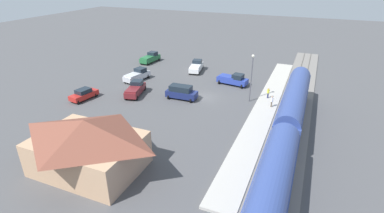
# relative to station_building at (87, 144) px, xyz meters

# --- Properties ---
(ground_plane) EXTENTS (200.00, 200.00, 0.00)m
(ground_plane) POSITION_rel_station_building_xyz_m (-4.00, -22.00, -2.92)
(ground_plane) COLOR #4C4C4F
(railway_track) EXTENTS (4.80, 70.00, 0.30)m
(railway_track) POSITION_rel_station_building_xyz_m (-18.00, -22.00, -2.82)
(railway_track) COLOR slate
(railway_track) RESTS_ON ground
(platform) EXTENTS (3.20, 46.00, 0.30)m
(platform) POSITION_rel_station_building_xyz_m (-14.00, -22.00, -2.77)
(platform) COLOR #B7B2A8
(platform) RESTS_ON ground
(station_building) EXTENTS (11.14, 8.18, 5.60)m
(station_building) POSITION_rel_station_building_xyz_m (0.00, 0.00, 0.00)
(station_building) COLOR tan
(station_building) RESTS_ON ground
(pedestrian_on_platform) EXTENTS (0.36, 0.36, 1.71)m
(pedestrian_on_platform) POSITION_rel_station_building_xyz_m (-14.77, -21.87, -1.64)
(pedestrian_on_platform) COLOR brown
(pedestrian_on_platform) RESTS_ON platform
(pedestrian_waiting_far) EXTENTS (0.36, 0.36, 1.71)m
(pedestrian_waiting_far) POSITION_rel_station_building_xyz_m (-13.73, -25.02, -1.64)
(pedestrian_waiting_far) COLOR #23284C
(pedestrian_waiting_far) RESTS_ON platform
(pickup_white) EXTENTS (2.92, 5.67, 2.14)m
(pickup_white) POSITION_rel_station_building_xyz_m (2.09, -34.00, -1.89)
(pickup_white) COLOR white
(pickup_white) RESTS_ON ground
(pickup_maroon) EXTENTS (3.20, 5.71, 2.14)m
(pickup_maroon) POSITION_rel_station_building_xyz_m (6.61, -18.70, -1.89)
(pickup_maroon) COLOR maroon
(pickup_maroon) RESTS_ON ground
(suv_navy) EXTENTS (4.95, 2.50, 2.22)m
(suv_navy) POSITION_rel_station_building_xyz_m (-1.01, -20.08, -1.77)
(suv_navy) COLOR navy
(suv_navy) RESTS_ON ground
(pickup_silver) EXTENTS (2.91, 5.67, 2.14)m
(pickup_silver) POSITION_rel_station_building_xyz_m (10.15, -24.77, -1.89)
(pickup_silver) COLOR silver
(pickup_silver) RESTS_ON ground
(sedan_red) EXTENTS (2.51, 4.73, 1.74)m
(sedan_red) POSITION_rel_station_building_xyz_m (13.10, -13.91, -2.04)
(sedan_red) COLOR red
(sedan_red) RESTS_ON ground
(pickup_blue) EXTENTS (5.62, 3.07, 2.14)m
(pickup_blue) POSITION_rel_station_building_xyz_m (-6.82, -29.37, -1.89)
(pickup_blue) COLOR #283D9E
(pickup_blue) RESTS_ON ground
(pickup_green) EXTENTS (2.41, 5.55, 2.14)m
(pickup_green) POSITION_rel_station_building_xyz_m (13.90, -36.02, -1.89)
(pickup_green) COLOR #236638
(pickup_green) RESTS_ON ground
(light_pole_near_platform) EXTENTS (0.44, 0.44, 7.46)m
(light_pole_near_platform) POSITION_rel_station_building_xyz_m (-11.20, -23.30, 1.80)
(light_pole_near_platform) COLOR #515156
(light_pole_near_platform) RESTS_ON ground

